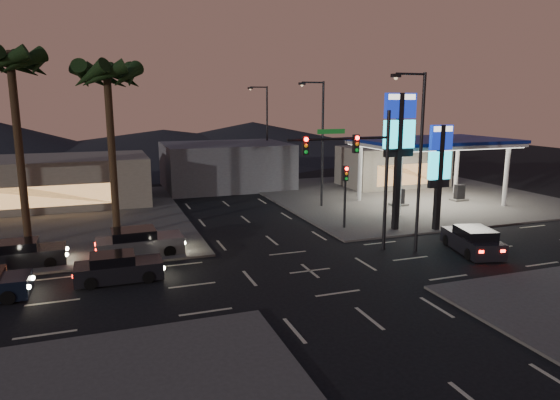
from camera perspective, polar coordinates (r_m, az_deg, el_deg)
name	(u,v)px	position (r m, az deg, el deg)	size (l,w,h in m)	color
ground	(310,271)	(25.67, 3.44, -8.09)	(140.00, 140.00, 0.00)	black
corner_lot_ne	(402,195)	(46.78, 13.81, 0.53)	(24.00, 24.00, 0.12)	#47443F
corner_lot_nw	(9,224)	(39.67, -28.55, -2.42)	(24.00, 24.00, 0.12)	#47443F
gas_station	(433,144)	(42.89, 17.08, 6.19)	(12.20, 8.20, 5.47)	silver
convenience_store	(392,167)	(51.71, 12.72, 3.75)	(10.00, 6.00, 4.00)	#726B5B
pylon_sign_tall	(399,134)	(33.19, 13.46, 7.32)	(2.20, 0.35, 9.00)	black
pylon_sign_short	(440,161)	(33.97, 17.79, 4.23)	(1.60, 0.35, 7.00)	black
traffic_signal_mast	(360,161)	(27.86, 9.09, 4.38)	(6.10, 0.39, 8.00)	black
pedestal_signal	(345,187)	(33.36, 7.48, 1.54)	(0.32, 0.39, 4.30)	black
streetlight_near	(418,152)	(28.58, 15.45, 5.27)	(2.14, 0.25, 10.00)	black
streetlight_mid	(320,137)	(39.87, 4.62, 7.22)	(2.14, 0.25, 10.00)	black
streetlight_far	(265,128)	(52.92, -1.70, 8.23)	(2.14, 0.25, 10.00)	black
palm_a	(107,85)	(31.75, -19.11, 12.33)	(4.41, 4.41, 10.86)	black
palm_b	(11,74)	(32.07, -28.35, 12.58)	(4.41, 4.41, 11.46)	black
building_far_west	(46,182)	(44.92, -25.16, 1.86)	(16.00, 8.00, 4.00)	#726B5B
building_far_mid	(226,165)	(50.01, -6.20, 3.95)	(12.00, 9.00, 4.40)	#4C4C51
hill_right	(253,137)	(86.05, -3.12, 7.23)	(50.00, 50.00, 5.00)	black
hill_center	(164,142)	(83.05, -13.15, 6.46)	(60.00, 60.00, 4.00)	black
car_lane_a_front	(118,268)	(25.32, -18.06, -7.41)	(4.18, 1.80, 1.35)	black
car_lane_b_front	(139,243)	(28.92, -15.85, -4.78)	(4.84, 2.17, 1.55)	#504F52
car_lane_b_mid	(22,255)	(29.30, -27.44, -5.58)	(4.34, 1.91, 1.40)	black
suv_station	(473,241)	(30.51, 21.16, -4.36)	(2.83, 4.69, 1.47)	black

